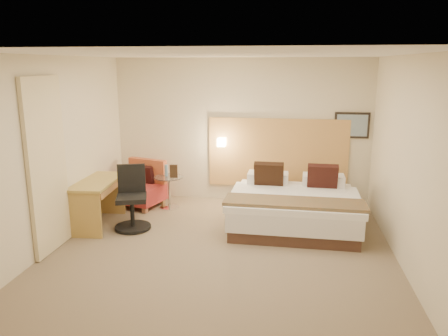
# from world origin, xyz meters

# --- Properties ---
(floor) EXTENTS (4.80, 5.00, 0.02)m
(floor) POSITION_xyz_m (0.00, 0.00, -0.01)
(floor) COLOR #776650
(floor) RESTS_ON ground
(ceiling) EXTENTS (4.80, 5.00, 0.02)m
(ceiling) POSITION_xyz_m (0.00, 0.00, 2.71)
(ceiling) COLOR white
(ceiling) RESTS_ON floor
(wall_back) EXTENTS (4.80, 0.02, 2.70)m
(wall_back) POSITION_xyz_m (0.00, 2.51, 1.35)
(wall_back) COLOR beige
(wall_back) RESTS_ON floor
(wall_front) EXTENTS (4.80, 0.02, 2.70)m
(wall_front) POSITION_xyz_m (0.00, -2.51, 1.35)
(wall_front) COLOR beige
(wall_front) RESTS_ON floor
(wall_left) EXTENTS (0.02, 5.00, 2.70)m
(wall_left) POSITION_xyz_m (-2.41, 0.00, 1.35)
(wall_left) COLOR beige
(wall_left) RESTS_ON floor
(wall_right) EXTENTS (0.02, 5.00, 2.70)m
(wall_right) POSITION_xyz_m (2.41, 0.00, 1.35)
(wall_right) COLOR beige
(wall_right) RESTS_ON floor
(headboard_panel) EXTENTS (2.60, 0.04, 1.30)m
(headboard_panel) POSITION_xyz_m (0.70, 2.47, 0.95)
(headboard_panel) COLOR tan
(headboard_panel) RESTS_ON wall_back
(art_frame) EXTENTS (0.62, 0.03, 0.47)m
(art_frame) POSITION_xyz_m (2.02, 2.48, 1.50)
(art_frame) COLOR black
(art_frame) RESTS_ON wall_back
(art_canvas) EXTENTS (0.54, 0.01, 0.39)m
(art_canvas) POSITION_xyz_m (2.02, 2.46, 1.50)
(art_canvas) COLOR #758CA1
(art_canvas) RESTS_ON wall_back
(lamp_arm) EXTENTS (0.02, 0.12, 0.02)m
(lamp_arm) POSITION_xyz_m (-0.35, 2.42, 1.15)
(lamp_arm) COLOR silver
(lamp_arm) RESTS_ON wall_back
(lamp_shade) EXTENTS (0.15, 0.15, 0.15)m
(lamp_shade) POSITION_xyz_m (-0.35, 2.36, 1.15)
(lamp_shade) COLOR #F6E5C0
(lamp_shade) RESTS_ON wall_back
(curtain) EXTENTS (0.06, 0.90, 2.42)m
(curtain) POSITION_xyz_m (-2.36, -0.25, 1.22)
(curtain) COLOR beige
(curtain) RESTS_ON wall_left
(bottle_a) EXTENTS (0.07, 0.07, 0.21)m
(bottle_a) POSITION_xyz_m (-1.29, 1.83, 0.69)
(bottle_a) COLOR #83ACCB
(bottle_a) RESTS_ON side_table
(menu_folder) EXTENTS (0.14, 0.07, 0.23)m
(menu_folder) POSITION_xyz_m (-1.13, 1.77, 0.71)
(menu_folder) COLOR #372516
(menu_folder) RESTS_ON side_table
(bed) EXTENTS (2.08, 2.01, 0.99)m
(bed) POSITION_xyz_m (1.02, 1.25, 0.32)
(bed) COLOR #402920
(bed) RESTS_ON floor
(lounge_chair) EXTENTS (0.97, 0.90, 0.84)m
(lounge_chair) POSITION_xyz_m (-1.79, 1.88, 0.33)
(lounge_chair) COLOR #AA8150
(lounge_chair) RESTS_ON floor
(side_table) EXTENTS (0.59, 0.59, 0.59)m
(side_table) POSITION_xyz_m (-1.23, 1.79, 0.33)
(side_table) COLOR white
(side_table) RESTS_ON floor
(desk) EXTENTS (0.63, 1.24, 0.76)m
(desk) POSITION_xyz_m (-2.11, 0.77, 0.60)
(desk) COLOR #AE9444
(desk) RESTS_ON floor
(desk_chair) EXTENTS (0.71, 0.71, 1.01)m
(desk_chair) POSITION_xyz_m (-1.54, 0.72, 0.42)
(desk_chair) COLOR black
(desk_chair) RESTS_ON floor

